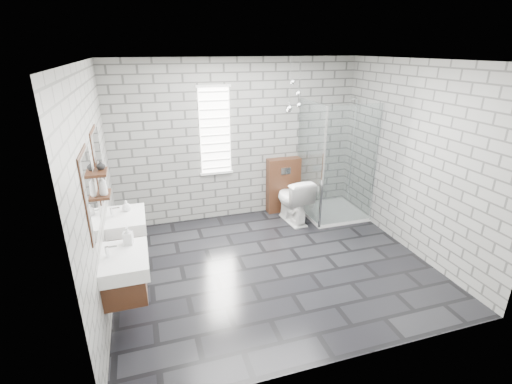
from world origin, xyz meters
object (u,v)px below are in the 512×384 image
vanity_left (121,263)px  toilet (293,200)px  vanity_right (123,222)px  shower_enclosure (331,191)px  cistern_panel (283,185)px

vanity_left → toilet: size_ratio=1.98×
vanity_left → vanity_right: 1.01m
shower_enclosure → toilet: (-0.70, 0.05, -0.11)m
vanity_right → shower_enclosure: bearing=13.0°
vanity_left → vanity_right: same height
vanity_left → cistern_panel: (2.71, 2.32, -0.26)m
toilet → vanity_right: bearing=11.2°
vanity_left → cistern_panel: vanity_left is taller
vanity_right → shower_enclosure: 3.51m
shower_enclosure → vanity_left: bearing=-152.2°
cistern_panel → toilet: cistern_panel is taller
cistern_panel → toilet: size_ratio=1.26×
toilet → vanity_left: bearing=28.3°
vanity_right → cistern_panel: bearing=25.8°
vanity_left → cistern_panel: 3.57m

